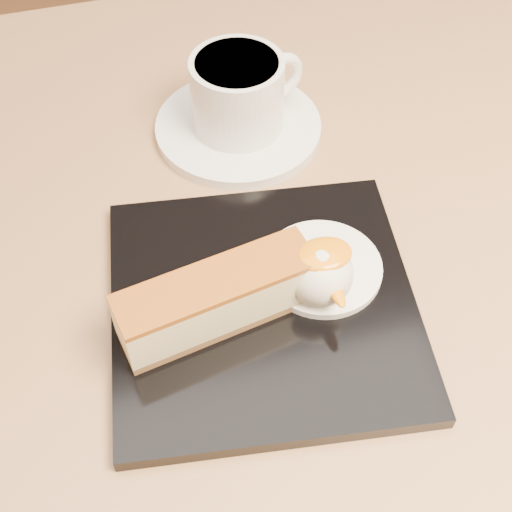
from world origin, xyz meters
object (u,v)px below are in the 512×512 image
object	(u,v)px
table	(243,364)
saucer	(238,128)
coffee_cup	(239,92)
dessert_plate	(263,305)
cheesecake	(217,299)
ice_cream_scoop	(320,274)

from	to	relation	value
table	saucer	world-z (taller)	saucer
table	coffee_cup	bearing A→B (deg)	74.97
dessert_plate	cheesecake	bearing A→B (deg)	-171.87
ice_cream_scoop	coffee_cup	size ratio (longest dim) A/B	0.44
table	ice_cream_scoop	xyz separation A→B (m)	(0.04, -0.05, 0.19)
cheesecake	coffee_cup	distance (m)	0.21
coffee_cup	ice_cream_scoop	bearing A→B (deg)	-105.40
dessert_plate	ice_cream_scoop	xyz separation A→B (m)	(0.04, -0.00, 0.03)
ice_cream_scoop	saucer	bearing A→B (deg)	91.94
saucer	cheesecake	bearing A→B (deg)	-108.81
table	dessert_plate	bearing A→B (deg)	-84.33
saucer	coffee_cup	world-z (taller)	coffee_cup
dessert_plate	cheesecake	size ratio (longest dim) A/B	1.52
ice_cream_scoop	table	bearing A→B (deg)	130.52
table	saucer	distance (m)	0.22
dessert_plate	coffee_cup	size ratio (longest dim) A/B	2.05
dessert_plate	ice_cream_scoop	size ratio (longest dim) A/B	4.62
table	saucer	size ratio (longest dim) A/B	5.33
ice_cream_scoop	saucer	size ratio (longest dim) A/B	0.32
dessert_plate	saucer	world-z (taller)	dessert_plate
dessert_plate	coffee_cup	bearing A→B (deg)	79.81
cheesecake	ice_cream_scoop	world-z (taller)	ice_cream_scoop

